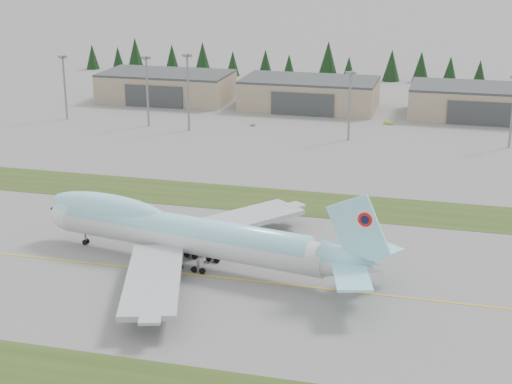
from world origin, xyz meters
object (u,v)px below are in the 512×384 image
(hangar_right, at_px, (481,102))
(service_vehicle_a, at_px, (253,125))
(hangar_left, at_px, (166,86))
(boeing_747_freighter, at_px, (186,233))
(hangar_center, at_px, (309,93))
(service_vehicle_b, at_px, (388,124))

(hangar_right, distance_m, service_vehicle_a, 79.53)
(hangar_right, bearing_deg, service_vehicle_a, -156.66)
(service_vehicle_a, bearing_deg, hangar_left, 128.35)
(boeing_747_freighter, xyz_separation_m, hangar_left, (-59.01, 145.39, -0.88))
(boeing_747_freighter, height_order, hangar_center, boeing_747_freighter)
(hangar_center, xyz_separation_m, service_vehicle_b, (30.33, -18.50, -5.39))
(hangar_center, xyz_separation_m, hangar_right, (60.00, 0.00, 0.00))
(boeing_747_freighter, distance_m, hangar_right, 155.80)
(hangar_right, xyz_separation_m, service_vehicle_a, (-72.86, -31.44, -5.39))
(hangar_left, height_order, hangar_center, same)
(service_vehicle_a, distance_m, service_vehicle_b, 45.08)
(boeing_747_freighter, bearing_deg, service_vehicle_a, 108.92)
(service_vehicle_b, bearing_deg, hangar_center, 75.47)
(hangar_center, bearing_deg, hangar_left, 180.00)
(hangar_left, bearing_deg, service_vehicle_b, -12.24)
(boeing_747_freighter, relative_size, service_vehicle_b, 22.64)
(hangar_center, bearing_deg, service_vehicle_a, -112.24)
(hangar_left, bearing_deg, service_vehicle_a, -36.72)
(hangar_left, xyz_separation_m, service_vehicle_b, (85.33, -18.50, -5.39))
(hangar_right, bearing_deg, hangar_center, 180.00)
(hangar_center, height_order, service_vehicle_a, hangar_center)
(hangar_left, xyz_separation_m, service_vehicle_a, (42.14, -31.44, -5.39))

